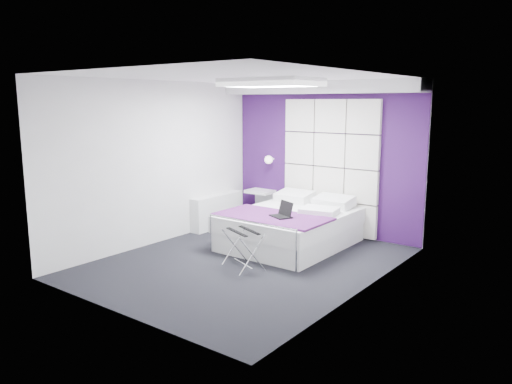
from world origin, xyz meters
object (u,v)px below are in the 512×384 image
luggage_rack (243,249)px  laptop (282,213)px  wall_lamp (270,159)px  radiator (217,211)px  bed (291,227)px  nightstand (261,191)px

luggage_rack → laptop: 0.93m
wall_lamp → radiator: (-0.64, -0.76, -0.92)m
radiator → luggage_rack: (1.81, -1.50, -0.03)m
bed → nightstand: size_ratio=4.12×
wall_lamp → radiator: size_ratio=0.12×
wall_lamp → luggage_rack: size_ratio=0.28×
wall_lamp → luggage_rack: 2.72m
radiator → laptop: bearing=-19.1°
radiator → bed: 1.73m
nightstand → luggage_rack: bearing=-58.7°
radiator → nightstand: bearing=57.6°
radiator → luggage_rack: radiator is taller
radiator → luggage_rack: 2.35m
wall_lamp → laptop: wall_lamp is taller
luggage_rack → radiator: bearing=163.2°
luggage_rack → bed: bearing=116.6°
radiator → laptop: size_ratio=3.67×
wall_lamp → nightstand: 0.64m
wall_lamp → bed: size_ratio=0.07×
laptop → bed: bearing=132.8°
radiator → bed: size_ratio=0.58×
wall_lamp → bed: wall_lamp is taller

